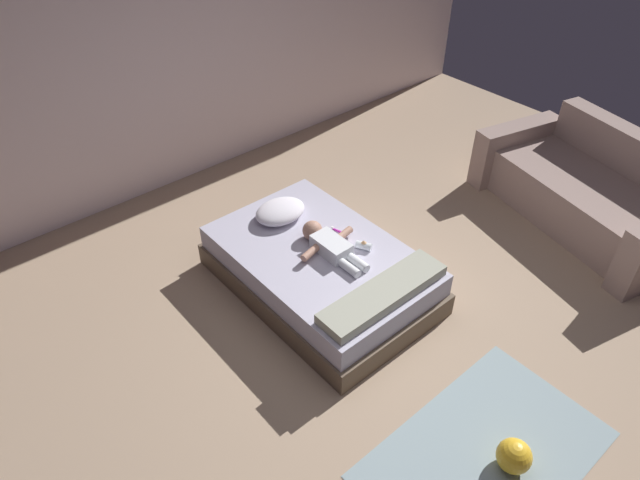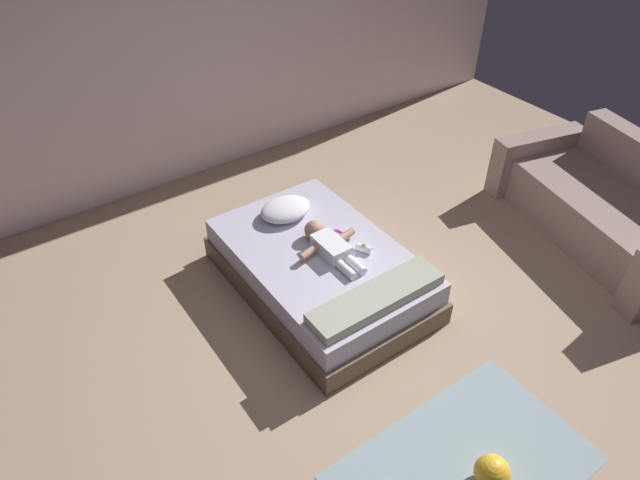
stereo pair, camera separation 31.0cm
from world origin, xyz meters
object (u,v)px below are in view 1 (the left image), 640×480
at_px(bed, 320,269).
at_px(toy_ball, 514,456).
at_px(toothbrush, 338,231).
at_px(pillow, 280,211).
at_px(baby, 328,244).
at_px(couch, 591,192).
at_px(baby_bottle, 364,245).

bearing_deg(bed, toy_ball, -94.35).
bearing_deg(toothbrush, toy_ball, -101.51).
bearing_deg(toy_ball, pillow, 85.98).
bearing_deg(pillow, toy_ball, -94.02).
bearing_deg(baby, couch, -19.30).
bearing_deg(baby_bottle, toy_ball, -103.53).
relative_size(bed, couch, 0.84).
distance_m(pillow, toy_ball, 2.41).
distance_m(baby, baby_bottle, 0.27).
bearing_deg(couch, baby, 160.70).
xyz_separation_m(bed, baby_bottle, (0.26, -0.20, 0.22)).
xyz_separation_m(baby, toy_ball, (-0.19, -1.83, -0.33)).
relative_size(pillow, couch, 0.21).
height_order(toothbrush, toy_ball, toothbrush).
relative_size(bed, baby, 2.76).
bearing_deg(baby, baby_bottle, -38.40).
relative_size(pillow, toy_ball, 2.08).
relative_size(pillow, baby, 0.67).
bearing_deg(toothbrush, baby, -150.35).
bearing_deg(toy_ball, couch, 21.34).
bearing_deg(baby_bottle, baby, 141.60).
bearing_deg(toy_ball, toothbrush, 78.49).
xyz_separation_m(pillow, baby, (0.02, -0.55, -0.00)).
distance_m(toothbrush, couch, 2.36).
distance_m(baby, toy_ball, 1.87).
bearing_deg(baby, toy_ball, -95.98).
relative_size(baby, couch, 0.30).
xyz_separation_m(pillow, toy_ball, (-0.17, -2.38, -0.33)).
xyz_separation_m(baby, baby_bottle, (0.21, -0.17, -0.03)).
height_order(bed, toy_ball, bed).
bearing_deg(baby, pillow, 92.54).
relative_size(toothbrush, couch, 0.06).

